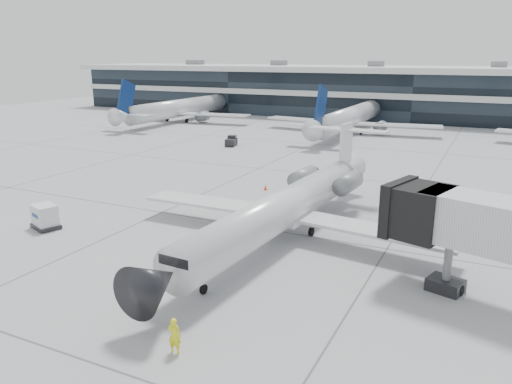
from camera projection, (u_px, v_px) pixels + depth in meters
The scene contains 9 objects.
ground at pixel (263, 229), 40.49m from camera, with size 220.00×220.00×0.00m, color #969598.
terminal at pixel (420, 96), 110.30m from camera, with size 170.00×22.00×10.00m, color black.
bg_jet_left at pixel (182, 121), 107.16m from camera, with size 32.00×40.00×9.60m, color silver, non-canonical shape.
bg_jet_center at pixel (351, 132), 91.57m from camera, with size 32.00×40.00×9.60m, color silver, non-canonical shape.
regional_jet at pixel (287, 206), 38.02m from camera, with size 25.55×31.92×7.37m.
ramp_worker at pixel (174, 336), 23.39m from camera, with size 0.66×0.44×1.82m, color yellow.
cargo_uld at pixel (45, 217), 40.40m from camera, with size 2.81×2.45×1.92m.
traffic_cone at pixel (265, 188), 52.11m from camera, with size 0.37×0.37×0.54m.
far_tug at pixel (231, 141), 77.48m from camera, with size 2.00×2.74×1.57m.
Camera 1 is at (16.22, -34.66, 13.60)m, focal length 35.00 mm.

